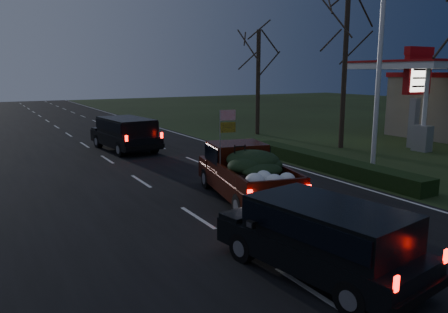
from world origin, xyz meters
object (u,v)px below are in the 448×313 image
gas_price_pylon (417,80)px  rear_suv (324,232)px  pickup_truck (246,170)px  light_pole (381,41)px  lead_suv (126,131)px

gas_price_pylon → rear_suv: gas_price_pylon is taller
gas_price_pylon → pickup_truck: bearing=-163.7°
light_pole → pickup_truck: size_ratio=1.69×
rear_suv → lead_suv: bearing=77.4°
gas_price_pylon → pickup_truck: size_ratio=1.03×
light_pole → lead_suv: size_ratio=1.75×
light_pole → rear_suv: size_ratio=1.95×
light_pole → gas_price_pylon: (6.50, 2.99, -1.71)m
lead_suv → rear_suv: (-0.95, -16.59, -0.13)m
light_pole → lead_suv: (-7.92, 9.98, -4.38)m
gas_price_pylon → pickup_truck: (-13.71, -4.00, -2.76)m
gas_price_pylon → pickup_truck: 14.54m
light_pole → pickup_truck: (-7.21, -1.00, -4.47)m
light_pole → pickup_truck: bearing=-172.1°
pickup_truck → lead_suv: size_ratio=1.03×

